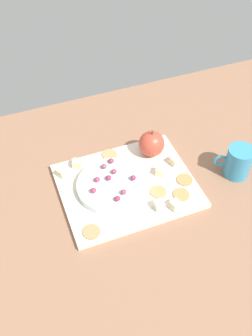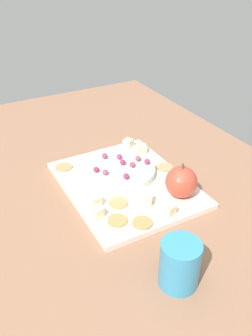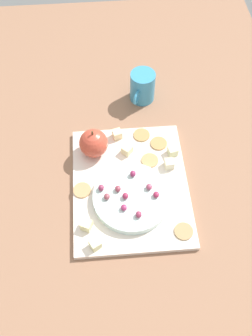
% 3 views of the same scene
% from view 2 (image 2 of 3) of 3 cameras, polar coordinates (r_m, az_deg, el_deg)
% --- Properties ---
extents(table, '(1.49, 0.92, 0.03)m').
position_cam_2_polar(table, '(0.86, -0.13, -5.98)').
color(table, '#8E644B').
rests_on(table, ground).
extents(platter, '(0.36, 0.29, 0.01)m').
position_cam_2_polar(platter, '(0.89, -0.02, -2.62)').
color(platter, silver).
rests_on(platter, table).
extents(serving_dish, '(0.19, 0.19, 0.02)m').
position_cam_2_polar(serving_dish, '(0.91, -1.26, -0.37)').
color(serving_dish, silver).
rests_on(serving_dish, platter).
extents(apple_whole, '(0.07, 0.07, 0.07)m').
position_cam_2_polar(apple_whole, '(0.83, 8.84, -2.22)').
color(apple_whole, '#C24430').
rests_on(apple_whole, platter).
extents(apple_stem, '(0.01, 0.01, 0.01)m').
position_cam_2_polar(apple_stem, '(0.81, 9.10, 0.32)').
color(apple_stem, brown).
rests_on(apple_stem, apple_whole).
extents(cheese_cube_0, '(0.03, 0.03, 0.02)m').
position_cam_2_polar(cheese_cube_0, '(1.01, 2.61, 3.10)').
color(cheese_cube_0, beige).
rests_on(cheese_cube_0, platter).
extents(cheese_cube_1, '(0.03, 0.03, 0.02)m').
position_cam_2_polar(cheese_cube_1, '(1.04, 0.36, 4.01)').
color(cheese_cube_1, beige).
rests_on(cheese_cube_1, platter).
extents(cheese_cube_2, '(0.03, 0.03, 0.02)m').
position_cam_2_polar(cheese_cube_2, '(0.78, -4.67, -7.10)').
color(cheese_cube_2, beige).
rests_on(cheese_cube_2, platter).
extents(cheese_cube_3, '(0.02, 0.02, 0.02)m').
position_cam_2_polar(cheese_cube_3, '(0.81, -5.00, -5.12)').
color(cheese_cube_3, beige).
rests_on(cheese_cube_3, platter).
extents(cheese_cube_4, '(0.03, 0.03, 0.02)m').
position_cam_2_polar(cheese_cube_4, '(0.79, 6.91, -6.66)').
color(cheese_cube_4, beige).
rests_on(cheese_cube_4, platter).
extents(cheese_cube_5, '(0.03, 0.03, 0.02)m').
position_cam_2_polar(cheese_cube_5, '(0.81, 3.40, -5.06)').
color(cheese_cube_5, beige).
rests_on(cheese_cube_5, platter).
extents(cracker_0, '(0.04, 0.04, 0.00)m').
position_cam_2_polar(cracker_0, '(0.82, -1.22, -5.60)').
color(cracker_0, tan).
rests_on(cracker_0, platter).
extents(cracker_1, '(0.04, 0.04, 0.00)m').
position_cam_2_polar(cracker_1, '(0.95, 6.21, 0.11)').
color(cracker_1, tan).
rests_on(cracker_1, platter).
extents(cracker_2, '(0.04, 0.04, 0.00)m').
position_cam_2_polar(cracker_2, '(0.76, 2.65, -8.76)').
color(cracker_2, '#AC854D').
rests_on(cracker_2, platter).
extents(cracker_3, '(0.04, 0.04, 0.00)m').
position_cam_2_polar(cracker_3, '(0.96, -9.94, 0.13)').
color(cracker_3, tan).
rests_on(cracker_3, platter).
extents(cracker_4, '(0.04, 0.04, 0.00)m').
position_cam_2_polar(cracker_4, '(0.77, -1.38, -8.40)').
color(cracker_4, tan).
rests_on(cracker_4, platter).
extents(grape_0, '(0.02, 0.01, 0.01)m').
position_cam_2_polar(grape_0, '(0.92, 3.40, 1.03)').
color(grape_0, '#842E4C').
rests_on(grape_0, serving_dish).
extents(grape_1, '(0.02, 0.01, 0.01)m').
position_cam_2_polar(grape_1, '(0.91, -0.52, 0.93)').
color(grape_1, '#8F2745').
rests_on(grape_1, serving_dish).
extents(grape_2, '(0.02, 0.01, 0.01)m').
position_cam_2_polar(grape_2, '(0.89, -4.79, -0.25)').
color(grape_2, '#9B2749').
rests_on(grape_2, serving_dish).
extents(grape_3, '(0.02, 0.01, 0.01)m').
position_cam_2_polar(grape_3, '(0.90, 1.04, 0.54)').
color(grape_3, '#8F3948').
rests_on(grape_3, serving_dish).
extents(grape_4, '(0.02, 0.01, 0.01)m').
position_cam_2_polar(grape_4, '(0.88, -3.31, -0.69)').
color(grape_4, '#973B56').
rests_on(grape_4, serving_dish).
extents(grape_5, '(0.02, 0.01, 0.01)m').
position_cam_2_polar(grape_5, '(0.94, -1.09, 1.83)').
color(grape_5, '#9A2B58').
rests_on(grape_5, serving_dish).
extents(grape_6, '(0.02, 0.01, 0.01)m').
position_cam_2_polar(grape_6, '(0.86, 0.02, -1.33)').
color(grape_6, '#8F2952').
rests_on(grape_6, serving_dish).
extents(grape_7, '(0.02, 0.01, 0.01)m').
position_cam_2_polar(grape_7, '(0.94, -3.44, 1.94)').
color(grape_7, '#95314F').
rests_on(grape_7, serving_dish).
extents(grape_8, '(0.02, 0.01, 0.01)m').
position_cam_2_polar(grape_8, '(0.93, 1.93, 1.52)').
color(grape_8, '#8F3F4B').
rests_on(grape_8, serving_dish).
extents(cup, '(0.10, 0.07, 0.09)m').
position_cam_2_polar(cup, '(0.65, 8.57, -14.89)').
color(cup, teal).
rests_on(cup, table).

